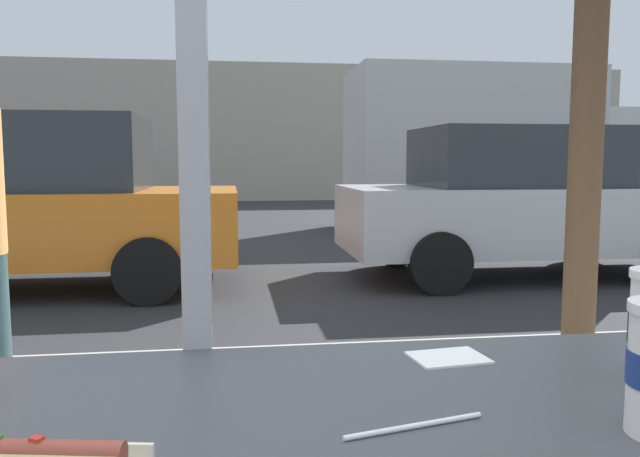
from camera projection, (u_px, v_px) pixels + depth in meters
The scene contains 8 objects.
ground_plane at pixel (226, 256), 9.05m from camera, with size 60.00×60.00×0.00m, color #2D2D30.
sidewalk_strip at pixel (220, 457), 2.74m from camera, with size 16.00×2.80×0.15m, color #B2ADA3.
building_facade_far at pixel (227, 133), 21.60m from camera, with size 28.00×1.20×4.59m, color #A89E8E.
loose_straw at pixel (414, 426), 0.78m from camera, with size 0.01×0.01×0.19m, color white.
napkin_wrapper at pixel (448, 358), 1.05m from camera, with size 0.12×0.09×0.00m, color white.
parked_car_orange at pixel (25, 204), 6.60m from camera, with size 4.42×2.05×1.80m.
parked_car_silver at pixel (521, 202), 7.36m from camera, with size 4.15×1.93×1.72m.
box_truck at pixel (501, 144), 12.65m from camera, with size 6.36×2.44×3.11m.
Camera 1 is at (0.06, -1.05, 1.35)m, focal length 35.71 mm.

